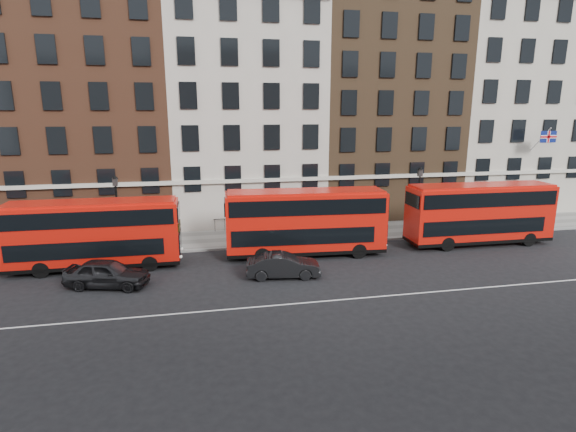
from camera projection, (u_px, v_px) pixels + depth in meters
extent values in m
plane|color=black|center=(282.00, 289.00, 25.12)|extent=(120.00, 120.00, 0.00)
cube|color=slate|center=(258.00, 237.00, 35.11)|extent=(80.00, 5.00, 0.15)
cube|color=gray|center=(262.00, 246.00, 32.73)|extent=(80.00, 0.30, 0.16)
cube|color=white|center=(290.00, 304.00, 23.21)|extent=(70.00, 0.12, 0.01)
cube|color=brown|center=(91.00, 95.00, 37.28)|extent=(12.80, 10.00, 22.00)
cube|color=#B2AB9D|center=(245.00, 113.00, 40.08)|extent=(12.80, 10.00, 19.00)
cube|color=brown|center=(380.00, 102.00, 42.31)|extent=(12.80, 10.00, 21.00)
cube|color=#B2AA99|center=(500.00, 107.00, 44.88)|extent=(12.80, 10.00, 20.00)
cube|color=red|center=(94.00, 234.00, 27.92)|extent=(10.29, 2.57, 3.86)
cube|color=black|center=(97.00, 261.00, 28.34)|extent=(10.29, 2.61, 0.23)
cube|color=black|center=(90.00, 244.00, 28.02)|extent=(9.12, 2.63, 1.03)
cube|color=black|center=(92.00, 215.00, 27.64)|extent=(9.90, 2.64, 0.98)
cube|color=red|center=(91.00, 203.00, 27.46)|extent=(10.00, 2.37, 0.18)
cube|color=black|center=(180.00, 241.00, 29.02)|extent=(0.10, 2.15, 1.27)
cube|color=black|center=(179.00, 225.00, 28.78)|extent=(0.10, 1.86, 0.41)
cylinder|color=black|center=(150.00, 263.00, 27.88)|extent=(0.98, 0.29, 0.98)
cylinder|color=black|center=(153.00, 253.00, 29.97)|extent=(0.98, 0.29, 0.98)
cylinder|color=black|center=(41.00, 270.00, 26.75)|extent=(0.98, 0.29, 0.98)
cylinder|color=black|center=(53.00, 258.00, 28.85)|extent=(0.98, 0.29, 0.98)
cube|color=red|center=(306.00, 222.00, 30.49)|extent=(10.88, 3.25, 4.04)
cube|color=black|center=(305.00, 248.00, 30.93)|extent=(10.88, 3.29, 0.25)
cube|color=black|center=(301.00, 232.00, 30.61)|extent=(9.66, 3.25, 1.07)
cube|color=black|center=(306.00, 204.00, 30.20)|extent=(10.48, 3.30, 1.02)
cube|color=red|center=(306.00, 192.00, 30.01)|extent=(10.56, 3.02, 0.18)
cube|color=black|center=(382.00, 230.00, 31.37)|extent=(0.23, 2.25, 1.33)
cube|color=black|center=(382.00, 215.00, 31.12)|extent=(0.21, 1.94, 0.43)
cylinder|color=black|center=(359.00, 251.00, 30.27)|extent=(1.04, 0.35, 1.02)
cylinder|color=black|center=(350.00, 241.00, 32.47)|extent=(1.04, 0.35, 1.02)
cylinder|color=black|center=(262.00, 255.00, 29.42)|extent=(1.04, 0.35, 1.02)
cylinder|color=black|center=(260.00, 245.00, 31.63)|extent=(1.04, 0.35, 1.02)
cube|color=red|center=(479.00, 213.00, 33.02)|extent=(10.73, 2.70, 4.02)
cube|color=black|center=(477.00, 238.00, 33.46)|extent=(10.73, 2.74, 0.24)
cube|color=black|center=(475.00, 222.00, 33.12)|extent=(9.51, 2.76, 1.07)
cube|color=black|center=(481.00, 197.00, 32.73)|extent=(10.33, 2.78, 1.02)
cube|color=red|center=(482.00, 186.00, 32.54)|extent=(10.42, 2.49, 0.18)
cube|color=black|center=(543.00, 220.00, 34.16)|extent=(0.11, 2.24, 1.32)
cube|color=black|center=(544.00, 206.00, 33.91)|extent=(0.11, 1.94, 0.43)
cylinder|color=black|center=(529.00, 239.00, 32.98)|extent=(1.02, 0.30, 1.02)
cylinder|color=black|center=(509.00, 231.00, 35.16)|extent=(1.02, 0.30, 1.02)
cylinder|color=black|center=(447.00, 244.00, 31.81)|extent=(1.02, 0.30, 1.02)
cylinder|color=black|center=(432.00, 235.00, 34.00)|extent=(1.02, 0.30, 1.02)
imported|color=black|center=(107.00, 273.00, 25.35)|extent=(4.98, 2.99, 1.59)
imported|color=black|center=(283.00, 265.00, 26.83)|extent=(4.57, 2.09, 1.45)
cylinder|color=black|center=(118.00, 218.00, 31.22)|extent=(0.14, 0.14, 4.60)
cylinder|color=black|center=(121.00, 246.00, 31.68)|extent=(0.32, 0.32, 0.60)
cube|color=#262626|center=(115.00, 182.00, 30.63)|extent=(0.32, 0.32, 0.55)
cone|color=black|center=(115.00, 177.00, 30.54)|extent=(0.44, 0.44, 0.25)
cylinder|color=black|center=(418.00, 205.00, 35.58)|extent=(0.14, 0.14, 4.60)
cylinder|color=black|center=(416.00, 229.00, 36.04)|extent=(0.32, 0.32, 0.60)
cube|color=#262626|center=(420.00, 173.00, 34.99)|extent=(0.32, 0.32, 0.55)
cone|color=black|center=(420.00, 168.00, 34.91)|extent=(0.44, 0.44, 0.25)
cylinder|color=black|center=(534.00, 213.00, 37.24)|extent=(0.12, 0.12, 2.60)
cube|color=black|center=(538.00, 194.00, 36.73)|extent=(0.25, 0.30, 0.75)
sphere|color=red|center=(540.00, 192.00, 36.52)|extent=(0.14, 0.14, 0.14)
sphere|color=#0C9919|center=(539.00, 197.00, 36.62)|extent=(0.14, 0.14, 0.14)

